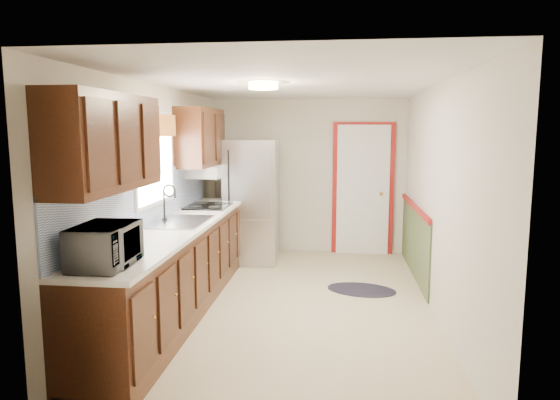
# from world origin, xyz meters

# --- Properties ---
(room_shell) EXTENTS (3.20, 5.20, 2.52)m
(room_shell) POSITION_xyz_m (0.00, 0.00, 1.20)
(room_shell) COLOR #C8B78D
(room_shell) RESTS_ON ground
(kitchen_run) EXTENTS (0.63, 4.00, 2.20)m
(kitchen_run) POSITION_xyz_m (-1.24, -0.29, 0.81)
(kitchen_run) COLOR #37190C
(kitchen_run) RESTS_ON ground
(back_wall_trim) EXTENTS (1.12, 2.30, 2.08)m
(back_wall_trim) POSITION_xyz_m (0.99, 2.21, 0.89)
(back_wall_trim) COLOR maroon
(back_wall_trim) RESTS_ON ground
(ceiling_fixture) EXTENTS (0.30, 0.30, 0.06)m
(ceiling_fixture) POSITION_xyz_m (-0.30, -0.20, 2.36)
(ceiling_fixture) COLOR #FFD88C
(ceiling_fixture) RESTS_ON room_shell
(microwave) EXTENTS (0.33, 0.56, 0.37)m
(microwave) POSITION_xyz_m (-1.20, -1.95, 1.13)
(microwave) COLOR white
(microwave) RESTS_ON kitchen_run
(refrigerator) EXTENTS (0.78, 0.76, 1.78)m
(refrigerator) POSITION_xyz_m (-0.78, 1.80, 0.89)
(refrigerator) COLOR #B7B7BC
(refrigerator) RESTS_ON ground
(rug) EXTENTS (0.92, 0.70, 0.01)m
(rug) POSITION_xyz_m (0.77, 0.60, 0.01)
(rug) COLOR black
(rug) RESTS_ON ground
(cooktop) EXTENTS (0.52, 0.63, 0.02)m
(cooktop) POSITION_xyz_m (-1.19, 0.90, 0.95)
(cooktop) COLOR black
(cooktop) RESTS_ON kitchen_run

